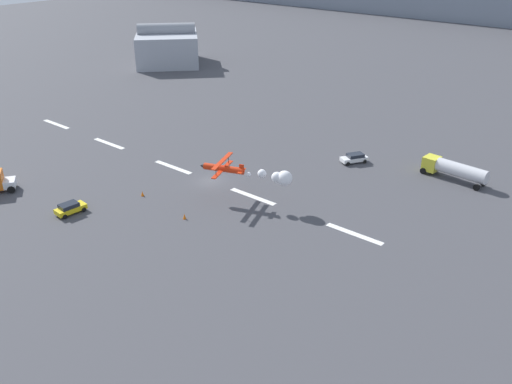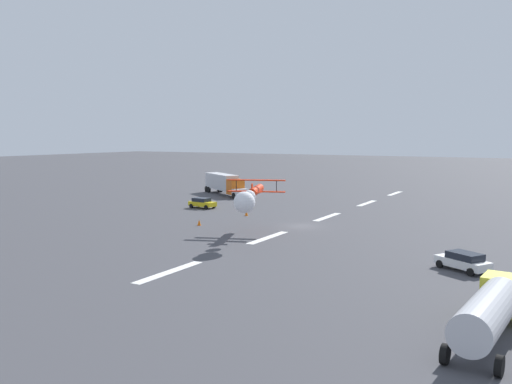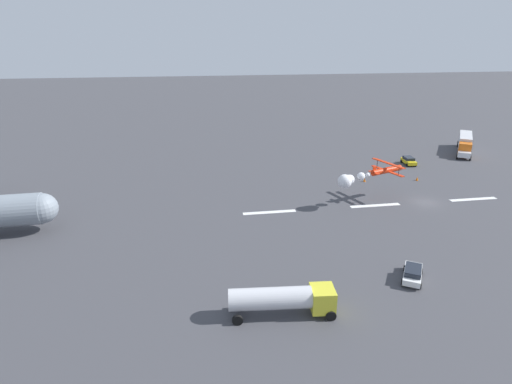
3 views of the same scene
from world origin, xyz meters
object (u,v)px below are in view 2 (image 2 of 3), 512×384
object	(u,v)px
followme_car_yellow	(202,203)
airport_staff_sedan	(463,261)
stunt_biplane_red	(249,197)
traffic_cone_near	(246,213)
semi_truck_orange	(225,183)
traffic_cone_far	(199,222)
fuel_tanker_truck	(492,309)

from	to	relation	value
followme_car_yellow	airport_staff_sedan	xyz separation A→B (m)	(20.75, 39.88, 0.00)
stunt_biplane_red	traffic_cone_near	size ratio (longest dim) A/B	17.03
semi_truck_orange	traffic_cone_near	distance (m)	26.39
semi_truck_orange	followme_car_yellow	bearing A→B (deg)	22.15
airport_staff_sedan	traffic_cone_near	bearing A→B (deg)	-119.79
followme_car_yellow	semi_truck_orange	bearing A→B (deg)	-157.85
traffic_cone_far	traffic_cone_near	bearing A→B (deg)	174.47
airport_staff_sedan	traffic_cone_near	distance (m)	34.87
semi_truck_orange	fuel_tanker_truck	world-z (taller)	semi_truck_orange
airport_staff_sedan	fuel_tanker_truck	bearing A→B (deg)	13.64
fuel_tanker_truck	followme_car_yellow	xyz separation A→B (m)	(-35.86, -43.55, -0.94)
traffic_cone_near	traffic_cone_far	xyz separation A→B (m)	(9.66, -0.94, 0.00)
traffic_cone_near	traffic_cone_far	distance (m)	9.71
stunt_biplane_red	followme_car_yellow	size ratio (longest dim) A/B	3.05
stunt_biplane_red	semi_truck_orange	world-z (taller)	stunt_biplane_red
fuel_tanker_truck	followme_car_yellow	bearing A→B (deg)	-129.47
semi_truck_orange	traffic_cone_far	bearing A→B (deg)	27.42
semi_truck_orange	fuel_tanker_truck	bearing A→B (deg)	43.66
fuel_tanker_truck	airport_staff_sedan	size ratio (longest dim) A/B	2.16
stunt_biplane_red	followme_car_yellow	xyz separation A→B (m)	(-18.16, -18.57, -3.71)
traffic_cone_near	airport_staff_sedan	bearing A→B (deg)	60.21
fuel_tanker_truck	semi_truck_orange	bearing A→B (deg)	-136.34
semi_truck_orange	fuel_tanker_truck	distance (m)	73.13
semi_truck_orange	stunt_biplane_red	bearing A→B (deg)	35.93
airport_staff_sedan	stunt_biplane_red	bearing A→B (deg)	-96.93
stunt_biplane_red	semi_truck_orange	xyz separation A→B (m)	(-35.20, -25.51, -2.40)
fuel_tanker_truck	traffic_cone_near	bearing A→B (deg)	-133.72
stunt_biplane_red	traffic_cone_far	distance (m)	11.85
airport_staff_sedan	traffic_cone_far	bearing A→B (deg)	-103.80
traffic_cone_near	stunt_biplane_red	bearing A→B (deg)	31.25
semi_truck_orange	followme_car_yellow	xyz separation A→B (m)	(17.04, 6.94, -1.31)
stunt_biplane_red	airport_staff_sedan	distance (m)	21.79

